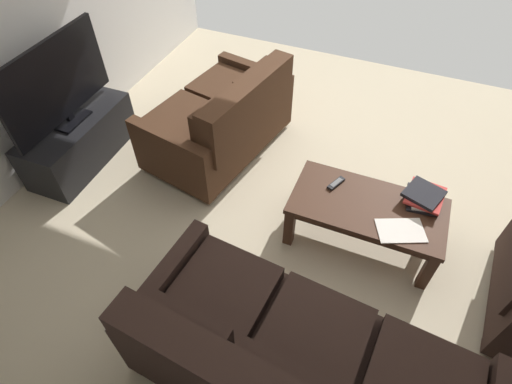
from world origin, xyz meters
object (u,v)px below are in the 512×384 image
tv_stand (79,140)px  tv_remote (336,183)px  coffee_table (367,211)px  flat_tv (56,83)px  book_stack (424,196)px  loose_magazine (401,231)px  loveseat_near (223,119)px  sofa_main (298,374)px

tv_stand → tv_remote: tv_stand is taller
coffee_table → flat_tv: bearing=1.2°
coffee_table → book_stack: bearing=-151.8°
tv_stand → book_stack: book_stack is taller
tv_stand → loose_magazine: 2.80m
flat_tv → book_stack: size_ratio=3.53×
loveseat_near → tv_stand: loveseat_near is taller
sofa_main → flat_tv: bearing=-26.4°
flat_tv → book_stack: (-2.89, -0.24, -0.35)m
coffee_table → tv_remote: 0.30m
flat_tv → loose_magazine: bearing=178.0°
sofa_main → book_stack: sofa_main is taller
book_stack → tv_stand: bearing=4.7°
tv_stand → coffee_table: bearing=-178.8°
sofa_main → tv_stand: 2.73m
loose_magazine → book_stack: bearing=-40.1°
flat_tv → tv_remote: flat_tv is taller
sofa_main → coffee_table: size_ratio=1.81×
loveseat_near → loose_magazine: size_ratio=4.68×
loveseat_near → tv_remote: loveseat_near is taller
flat_tv → tv_stand: bearing=79.2°
sofa_main → loveseat_near: bearing=-54.2°
sofa_main → book_stack: 1.52m
loveseat_near → loose_magazine: (-1.65, 0.70, 0.05)m
book_stack → sofa_main: bearing=73.1°
sofa_main → flat_tv: (2.45, -1.21, 0.43)m
coffee_table → tv_stand: 2.55m
tv_remote → loose_magazine: bearing=153.4°
book_stack → tv_remote: book_stack is taller
loveseat_near → coffee_table: size_ratio=1.35×
sofa_main → tv_stand: size_ratio=1.82×
coffee_table → book_stack: size_ratio=3.47×
tv_stand → sofa_main: bearing=153.6°
coffee_table → loose_magazine: bearing=148.8°
sofa_main → loveseat_near: (1.31, -1.81, -0.01)m
sofa_main → coffee_table: bearing=-94.4°
flat_tv → loose_magazine: flat_tv is taller
loveseat_near → loose_magazine: 1.79m
tv_remote → loose_magazine: size_ratio=0.53×
tv_stand → flat_tv: (-0.00, -0.00, 0.58)m
tv_stand → book_stack: (-2.89, -0.24, 0.23)m
tv_stand → tv_remote: size_ratio=6.57×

